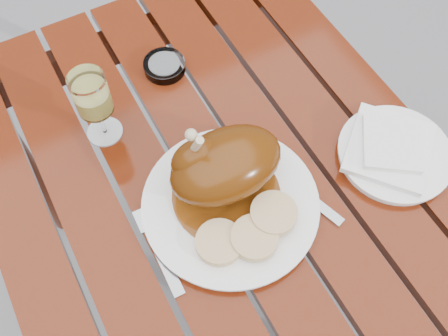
{
  "coord_description": "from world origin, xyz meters",
  "views": [
    {
      "loc": [
        -0.2,
        -0.3,
        1.55
      ],
      "look_at": [
        0.01,
        0.08,
        0.78
      ],
      "focal_mm": 40.0,
      "sensor_mm": 36.0,
      "label": 1
    }
  ],
  "objects_px": {
    "side_plate": "(395,154)",
    "ashtray": "(164,66)",
    "dinner_plate": "(230,205)",
    "table": "(238,279)",
    "wine_glass": "(96,107)"
  },
  "relations": [
    {
      "from": "table",
      "to": "side_plate",
      "type": "relative_size",
      "value": 5.68
    },
    {
      "from": "table",
      "to": "dinner_plate",
      "type": "relative_size",
      "value": 3.89
    },
    {
      "from": "table",
      "to": "dinner_plate",
      "type": "distance_m",
      "value": 0.39
    },
    {
      "from": "wine_glass",
      "to": "side_plate",
      "type": "height_order",
      "value": "wine_glass"
    },
    {
      "from": "dinner_plate",
      "to": "wine_glass",
      "type": "bearing_deg",
      "value": 117.82
    },
    {
      "from": "table",
      "to": "wine_glass",
      "type": "xyz_separation_m",
      "value": [
        -0.15,
        0.28,
        0.45
      ]
    },
    {
      "from": "dinner_plate",
      "to": "ashtray",
      "type": "bearing_deg",
      "value": 84.34
    },
    {
      "from": "wine_glass",
      "to": "ashtray",
      "type": "bearing_deg",
      "value": 27.2
    },
    {
      "from": "dinner_plate",
      "to": "side_plate",
      "type": "height_order",
      "value": "dinner_plate"
    },
    {
      "from": "dinner_plate",
      "to": "ashtray",
      "type": "distance_m",
      "value": 0.34
    },
    {
      "from": "side_plate",
      "to": "ashtray",
      "type": "distance_m",
      "value": 0.49
    },
    {
      "from": "table",
      "to": "ashtray",
      "type": "distance_m",
      "value": 0.53
    },
    {
      "from": "table",
      "to": "dinner_plate",
      "type": "xyz_separation_m",
      "value": [
        -0.01,
        0.02,
        0.38
      ]
    },
    {
      "from": "side_plate",
      "to": "ashtray",
      "type": "xyz_separation_m",
      "value": [
        -0.28,
        0.39,
        0.0
      ]
    },
    {
      "from": "wine_glass",
      "to": "side_plate",
      "type": "bearing_deg",
      "value": -34.38
    }
  ]
}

